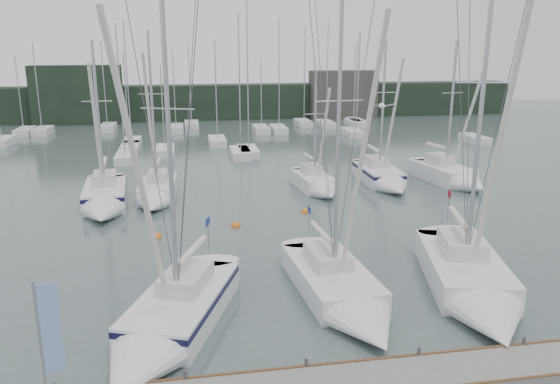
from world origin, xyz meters
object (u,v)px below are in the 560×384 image
(buoy_b, at_px, (305,212))
(sailboat_mid_b, at_px, (156,195))
(sailboat_mid_a, at_px, (104,200))
(sailboat_mid_d, at_px, (384,179))
(buoy_a, at_px, (236,226))
(sailboat_near_right, at_px, (475,289))
(sailboat_near_left, at_px, (165,328))
(buoy_c, at_px, (157,237))
(sailboat_near_center, at_px, (347,299))
(sailboat_mid_e, at_px, (454,178))
(dock_banner, at_px, (47,337))
(sailboat_mid_c, at_px, (318,186))

(buoy_b, bearing_deg, sailboat_mid_b, 158.06)
(sailboat_mid_a, xyz_separation_m, sailboat_mid_d, (20.81, 2.74, -0.05))
(sailboat_mid_b, height_order, buoy_a, sailboat_mid_b)
(sailboat_near_right, bearing_deg, sailboat_near_left, -161.08)
(sailboat_near_right, height_order, buoy_c, sailboat_near_right)
(buoy_b, bearing_deg, sailboat_near_center, -95.32)
(sailboat_mid_e, xyz_separation_m, dock_banner, (-24.90, -24.13, 2.25))
(sailboat_near_right, relative_size, buoy_a, 26.34)
(sailboat_near_right, xyz_separation_m, sailboat_mid_c, (-2.32, 18.80, -0.07))
(sailboat_mid_c, xyz_separation_m, buoy_a, (-6.89, -6.84, -0.53))
(sailboat_near_center, bearing_deg, sailboat_near_left, -174.17)
(sailboat_near_right, height_order, dock_banner, sailboat_near_right)
(sailboat_mid_a, height_order, sailboat_mid_b, sailboat_mid_b)
(sailboat_mid_c, bearing_deg, sailboat_mid_e, -4.30)
(sailboat_mid_e, distance_m, buoy_b, 14.08)
(sailboat_near_left, xyz_separation_m, buoy_a, (3.87, 12.95, -0.60))
(sailboat_mid_a, bearing_deg, sailboat_near_right, -48.34)
(sailboat_mid_e, relative_size, dock_banner, 2.84)
(sailboat_near_left, bearing_deg, sailboat_mid_e, 63.22)
(sailboat_near_right, distance_m, sailboat_mid_a, 24.45)
(sailboat_mid_a, bearing_deg, sailboat_mid_c, 2.43)
(dock_banner, bearing_deg, sailboat_mid_e, 32.08)
(sailboat_mid_b, bearing_deg, buoy_c, -84.23)
(sailboat_mid_a, height_order, buoy_a, sailboat_mid_a)
(sailboat_mid_b, relative_size, buoy_c, 22.36)
(sailboat_near_right, relative_size, sailboat_mid_b, 1.26)
(sailboat_near_center, distance_m, buoy_b, 13.86)
(sailboat_mid_b, height_order, buoy_b, sailboat_mid_b)
(sailboat_near_right, xyz_separation_m, buoy_c, (-13.88, 10.76, -0.61))
(sailboat_mid_e, bearing_deg, sailboat_mid_b, 172.37)
(sailboat_near_center, distance_m, buoy_c, 13.34)
(sailboat_near_left, xyz_separation_m, buoy_b, (8.71, 15.08, -0.60))
(sailboat_mid_d, bearing_deg, sailboat_near_left, -127.40)
(sailboat_mid_b, bearing_deg, buoy_b, -18.74)
(sailboat_mid_b, bearing_deg, sailboat_mid_a, -159.59)
(buoy_c, bearing_deg, sailboat_mid_c, 34.79)
(buoy_a, height_order, buoy_b, buoy_a)
(sailboat_mid_a, relative_size, buoy_c, 21.35)
(sailboat_mid_e, relative_size, buoy_a, 19.97)
(buoy_a, relative_size, buoy_c, 1.07)
(sailboat_near_center, bearing_deg, sailboat_near_right, -6.88)
(sailboat_near_center, xyz_separation_m, sailboat_mid_a, (-11.92, 16.72, 0.14))
(sailboat_mid_b, height_order, dock_banner, sailboat_mid_b)
(sailboat_mid_d, xyz_separation_m, sailboat_mid_e, (5.57, -0.74, 0.02))
(sailboat_near_center, xyz_separation_m, sailboat_near_right, (5.64, -0.29, 0.09))
(sailboat_mid_c, relative_size, buoy_a, 16.14)
(sailboat_mid_d, height_order, buoy_a, sailboat_mid_d)
(buoy_c, bearing_deg, sailboat_mid_e, 19.98)
(sailboat_mid_d, relative_size, dock_banner, 2.87)
(sailboat_mid_a, distance_m, buoy_a, 9.79)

